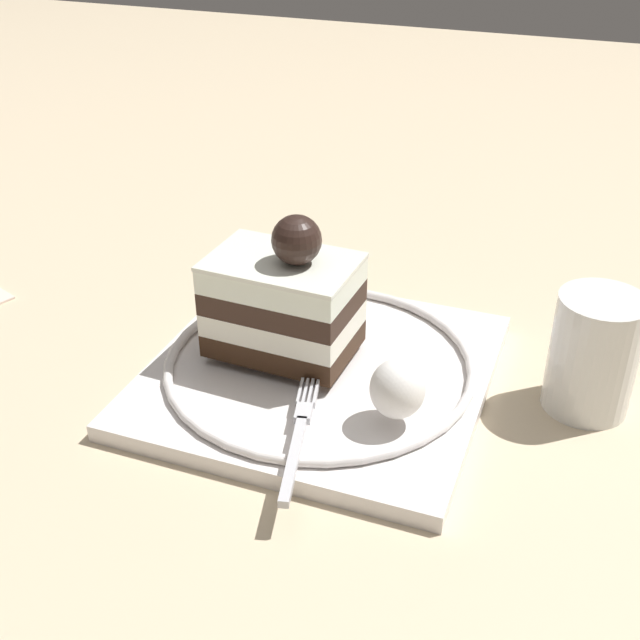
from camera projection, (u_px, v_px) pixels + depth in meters
ground_plane at (274, 384)px, 0.55m from camera, size 2.40×2.40×0.00m
dessert_plate at (320, 370)px, 0.55m from camera, size 0.22×0.22×0.02m
cake_slice at (288, 301)px, 0.53m from camera, size 0.07×0.10×0.10m
whipped_cream_dollop at (398, 389)px, 0.48m from camera, size 0.03×0.03×0.04m
fork at (299, 433)px, 0.47m from camera, size 0.11×0.04×0.00m
drink_glass_near at (593, 356)px, 0.51m from camera, size 0.06×0.06×0.08m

